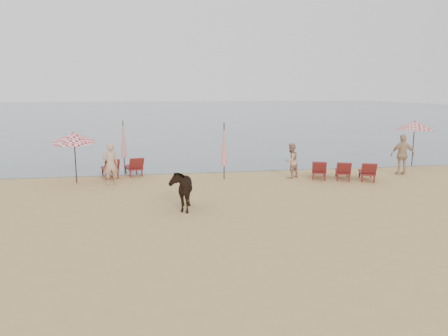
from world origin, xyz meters
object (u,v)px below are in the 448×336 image
Objects in this scene: cow at (181,189)px; beachgoer_left at (111,164)px; umbrella_open_left_b at (74,137)px; beachgoer_right_b at (402,155)px; beachgoer_right_a at (291,161)px; lounger_cluster_right at (343,171)px; umbrella_closed_right at (224,145)px; umbrella_open_right at (415,126)px; lounger_cluster_left at (123,167)px; umbrella_closed_left at (123,139)px.

cow is 0.94× the size of beachgoer_left.
beachgoer_right_b is (13.78, -0.57, -0.94)m from umbrella_open_left_b.
umbrella_open_left_b is at bearing -34.24° from beachgoer_right_a.
lounger_cluster_right is 1.61× the size of beachgoer_right_b.
umbrella_open_left_b is 0.90× the size of umbrella_closed_right.
umbrella_open_right reaches higher than umbrella_open_left_b.
umbrella_closed_left is (-0.03, 1.92, 1.01)m from lounger_cluster_left.
beachgoer_right_a is at bearing 167.45° from beachgoer_left.
umbrella_open_right is 0.96× the size of umbrella_closed_left.
umbrella_open_left_b reaches higher than beachgoer_right_b.
cow reaches higher than lounger_cluster_left.
lounger_cluster_left is 7.19m from beachgoer_right_a.
lounger_cluster_left is at bearing -43.75° from beachgoer_right_a.
lounger_cluster_right is 1.95× the size of beachgoer_right_a.
lounger_cluster_left reaches higher than lounger_cluster_right.
beachgoer_left is at bearing 7.92° from beachgoer_right_b.
umbrella_open_left_b is 13.82m from beachgoer_right_b.
beachgoer_right_b is at bearing -140.61° from umbrella_open_right.
lounger_cluster_left is 1.30× the size of beachgoer_right_a.
beachgoer_right_a is (-1.99, 0.76, 0.35)m from lounger_cluster_right.
beachgoer_right_a is at bearing 44.94° from cow.
umbrella_open_left_b is 1.44× the size of beachgoer_right_a.
lounger_cluster_left is 6.12m from cow.
umbrella_closed_left reaches higher than umbrella_open_right.
umbrella_open_left_b is 5.96m from umbrella_closed_right.
umbrella_open_right is 14.31m from beachgoer_left.
lounger_cluster_left is at bearing 172.57° from umbrella_open_right.
beachgoer_right_b is at bearing 26.74° from cow.
lounger_cluster_right is at bearing 19.37° from beachgoer_right_b.
cow is at bearing 9.05° from beachgoer_right_a.
beachgoer_left is at bearing -95.00° from umbrella_closed_left.
beachgoer_left is (-0.34, -1.71, 0.42)m from lounger_cluster_left.
cow reaches higher than lounger_cluster_right.
lounger_cluster_right is at bearing 30.96° from cow.
lounger_cluster_right is 5.03m from umbrella_closed_right.
umbrella_open_left_b is (-1.74, -1.10, 1.43)m from lounger_cluster_left.
cow is at bearing -132.03° from lounger_cluster_right.
lounger_cluster_right is 1.25× the size of umbrella_closed_left.
umbrella_open_right is 1.24× the size of beachgoer_right_b.
umbrella_open_left_b is (-10.76, 1.19, 1.45)m from lounger_cluster_right.
beachgoer_right_a is (7.05, -3.46, -0.67)m from umbrella_closed_left.
beachgoer_right_a is at bearing 14.32° from umbrella_open_left_b.
umbrella_closed_right is at bearing -29.85° from lounger_cluster_left.
umbrella_open_right is at bearing 31.66° from cow.
umbrella_closed_left reaches higher than lounger_cluster_right.
lounger_cluster_right is 10.92m from umbrella_open_left_b.
umbrella_closed_left is at bearing 176.51° from lounger_cluster_right.
lounger_cluster_left is 0.82× the size of umbrella_closed_right.
beachgoer_left is at bearing -30.07° from beachgoer_right_a.
umbrella_closed_right is (5.95, -0.18, -0.39)m from umbrella_open_left_b.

